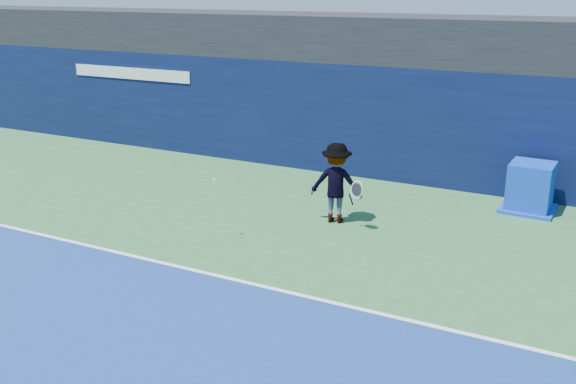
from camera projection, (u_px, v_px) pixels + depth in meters
name	position (u px, v px, depth m)	size (l,w,h in m)	color
ground	(64.00, 347.00, 9.26)	(80.00, 80.00, 0.00)	#2E6636
baseline	(186.00, 268.00, 11.80)	(24.00, 0.10, 0.01)	white
stadium_band	(359.00, 37.00, 17.90)	(36.00, 3.00, 1.20)	black
back_wall_assembly	(343.00, 117.00, 17.70)	(36.00, 1.03, 3.00)	#091235
equipment_cart	(530.00, 189.00, 14.73)	(1.23, 1.23, 1.13)	#0C32B4
tennis_player	(336.00, 183.00, 13.92)	(1.38, 0.90, 1.77)	white
tennis_ball	(214.00, 180.00, 12.84)	(0.07, 0.07, 0.07)	#D3F91B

